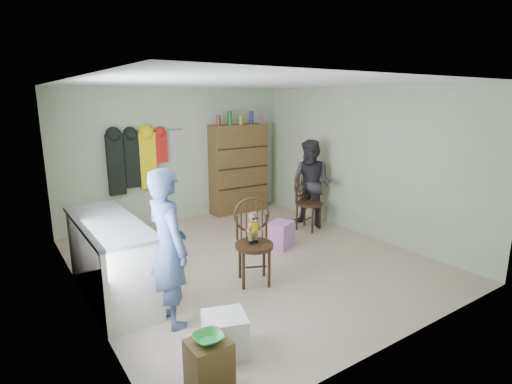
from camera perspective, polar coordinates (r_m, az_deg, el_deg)
ground_plane at (r=5.94m, az=-0.92°, el=-9.64°), size 5.00×5.00×0.00m
room_walls at (r=5.97m, az=-3.80°, el=6.17°), size 5.00×5.00×5.00m
counter at (r=5.04m, az=-20.03°, el=-8.98°), size 0.64×1.86×0.94m
stool at (r=3.46m, az=-6.71°, el=-23.64°), size 0.33×0.28×0.47m
bowl at (r=3.31m, az=-6.84°, el=-20.01°), size 0.23×0.23×0.06m
plastic_tub at (r=3.93m, az=-4.49°, el=-19.52°), size 0.48×0.47×0.37m
chair_front at (r=5.07m, az=-0.39°, el=-6.27°), size 0.64×0.64×1.09m
chair_far at (r=7.19m, az=7.18°, el=-1.04°), size 0.59×0.59×1.03m
striped_bag at (r=6.35m, az=3.55°, el=-6.11°), size 0.48×0.44×0.41m
person_left at (r=4.18m, az=-12.46°, el=-7.82°), size 0.44×0.63×1.66m
person_right at (r=7.27m, az=7.93°, el=1.12°), size 0.85×0.94×1.60m
dresser at (r=8.20m, az=-2.50°, el=3.39°), size 1.20×0.39×2.07m
coat_rack at (r=7.36m, az=-16.78°, el=4.40°), size 1.42×0.12×1.09m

